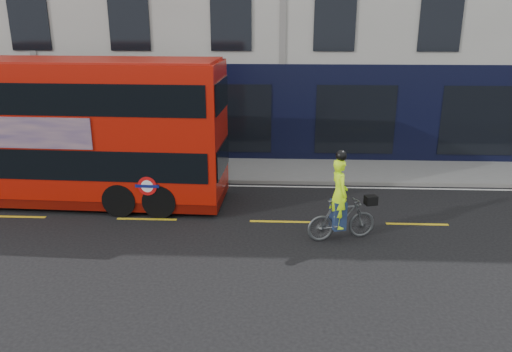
{
  "coord_description": "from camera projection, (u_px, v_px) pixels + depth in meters",
  "views": [
    {
      "loc": [
        -0.07,
        -12.15,
        5.79
      ],
      "look_at": [
        -0.73,
        1.7,
        1.35
      ],
      "focal_mm": 35.0,
      "sensor_mm": 36.0,
      "label": 1
    }
  ],
  "objects": [
    {
      "name": "cyclist",
      "position": [
        341.0,
        211.0,
        13.34
      ],
      "size": [
        2.0,
        1.04,
        2.51
      ],
      "rotation": [
        0.0,
        0.0,
        0.27
      ],
      "color": "#4A4E50",
      "rests_on": "ground"
    },
    {
      "name": "pavement",
      "position": [
        280.0,
        170.0,
        19.49
      ],
      "size": [
        60.0,
        3.0,
        0.12
      ],
      "primitive_type": "cube",
      "color": "gray",
      "rests_on": "ground"
    },
    {
      "name": "kerb",
      "position": [
        280.0,
        182.0,
        18.06
      ],
      "size": [
        60.0,
        0.12,
        0.13
      ],
      "primitive_type": "cube",
      "color": "slate",
      "rests_on": "ground"
    },
    {
      "name": "bus",
      "position": [
        47.0,
        130.0,
        15.81
      ],
      "size": [
        11.44,
        3.02,
        4.57
      ],
      "rotation": [
        0.0,
        0.0,
        -0.04
      ],
      "color": "#AF1307",
      "rests_on": "ground"
    },
    {
      "name": "road_edge_line",
      "position": [
        280.0,
        187.0,
        17.79
      ],
      "size": [
        58.0,
        0.1,
        0.01
      ],
      "primitive_type": "cube",
      "color": "silver",
      "rests_on": "ground"
    },
    {
      "name": "lane_dashes",
      "position": [
        280.0,
        222.0,
        14.75
      ],
      "size": [
        58.0,
        0.12,
        0.01
      ],
      "primitive_type": null,
      "color": "gold",
      "rests_on": "ground"
    },
    {
      "name": "ground",
      "position": [
        280.0,
        244.0,
        13.32
      ],
      "size": [
        120.0,
        120.0,
        0.0
      ],
      "primitive_type": "plane",
      "color": "black",
      "rests_on": "ground"
    }
  ]
}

